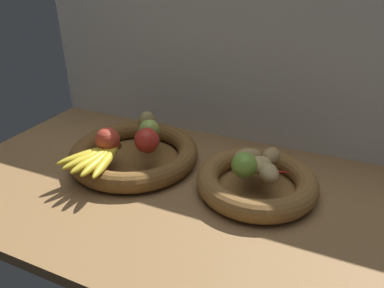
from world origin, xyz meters
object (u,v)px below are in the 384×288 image
(banana_bunch_front, at_px, (97,158))
(potato_oblong, at_px, (248,156))
(lime_near, at_px, (244,165))
(apple_red_front, at_px, (108,140))
(fruit_bowl_right, at_px, (257,181))
(chili_pepper, at_px, (268,170))
(fruit_bowl_left, at_px, (135,153))
(potato_back, at_px, (271,157))
(apple_red_right, at_px, (147,140))
(potato_small, at_px, (269,173))
(potato_large, at_px, (259,164))
(apple_green_back, at_px, (149,130))
(pear_brown, at_px, (147,124))

(banana_bunch_front, xyz_separation_m, potato_oblong, (0.38, 0.17, 0.01))
(banana_bunch_front, relative_size, lime_near, 2.90)
(apple_red_front, bearing_deg, fruit_bowl_right, 9.10)
(chili_pepper, bearing_deg, fruit_bowl_left, 168.91)
(fruit_bowl_right, bearing_deg, potato_back, 65.56)
(apple_red_right, xyz_separation_m, lime_near, (0.30, -0.02, -0.00))
(potato_small, height_order, potato_large, potato_small)
(fruit_bowl_left, height_order, chili_pepper, chili_pepper)
(apple_green_back, bearing_deg, pear_brown, 131.47)
(fruit_bowl_left, xyz_separation_m, apple_red_right, (0.06, -0.03, 0.07))
(banana_bunch_front, xyz_separation_m, potato_small, (0.46, 0.10, 0.01))
(apple_red_front, relative_size, lime_near, 1.09)
(banana_bunch_front, height_order, potato_large, potato_large)
(fruit_bowl_left, xyz_separation_m, potato_back, (0.41, 0.05, 0.06))
(fruit_bowl_left, distance_m, apple_red_right, 0.10)
(fruit_bowl_left, relative_size, chili_pepper, 2.99)
(fruit_bowl_left, bearing_deg, banana_bunch_front, -104.65)
(fruit_bowl_right, height_order, potato_large, potato_large)
(potato_small, bearing_deg, potato_oblong, 138.58)
(potato_small, bearing_deg, banana_bunch_front, -167.55)
(apple_red_front, bearing_deg, apple_green_back, 58.97)
(apple_red_right, distance_m, potato_back, 0.35)
(fruit_bowl_left, bearing_deg, apple_green_back, 61.86)
(apple_red_right, bearing_deg, lime_near, -2.94)
(apple_green_back, bearing_deg, fruit_bowl_left, -118.14)
(potato_large, relative_size, lime_near, 1.15)
(apple_green_back, height_order, potato_back, apple_green_back)
(apple_red_right, height_order, potato_back, apple_red_right)
(fruit_bowl_right, distance_m, apple_green_back, 0.37)
(apple_green_back, height_order, chili_pepper, apple_green_back)
(apple_red_front, distance_m, chili_pepper, 0.46)
(apple_green_back, xyz_separation_m, apple_red_front, (-0.07, -0.12, 0.00))
(apple_red_front, distance_m, lime_near, 0.40)
(potato_oblong, bearing_deg, pear_brown, 173.69)
(fruit_bowl_left, height_order, potato_back, potato_back)
(fruit_bowl_right, distance_m, chili_pepper, 0.05)
(lime_near, distance_m, chili_pepper, 0.07)
(pear_brown, bearing_deg, fruit_bowl_right, -10.17)
(apple_red_front, bearing_deg, fruit_bowl_left, 57.05)
(apple_red_front, height_order, potato_small, apple_red_front)
(potato_oblong, relative_size, potato_large, 1.02)
(fruit_bowl_left, relative_size, pear_brown, 4.79)
(apple_red_front, xyz_separation_m, potato_oblong, (0.39, 0.10, -0.02))
(potato_oblong, distance_m, potato_small, 0.10)
(pear_brown, xyz_separation_m, lime_near, (0.35, -0.11, -0.01))
(banana_bunch_front, height_order, lime_near, lime_near)
(apple_green_back, relative_size, apple_red_right, 0.88)
(fruit_bowl_right, xyz_separation_m, apple_green_back, (-0.36, 0.05, 0.06))
(fruit_bowl_right, relative_size, potato_oblong, 4.17)
(potato_small, bearing_deg, potato_back, 98.97)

